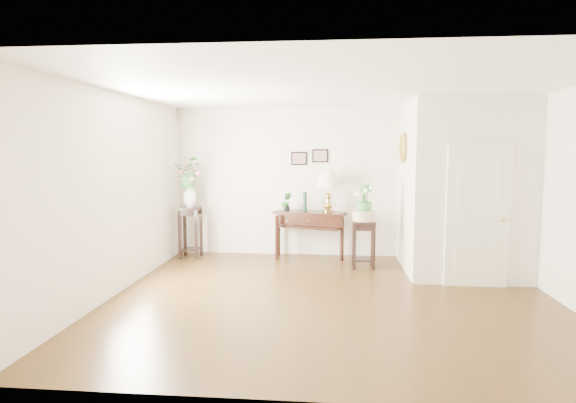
# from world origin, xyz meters

# --- Properties ---
(floor) EXTENTS (6.00, 5.50, 0.02)m
(floor) POSITION_xyz_m (0.00, 0.00, 0.00)
(floor) COLOR #462C11
(floor) RESTS_ON ground
(ceiling) EXTENTS (6.00, 5.50, 0.02)m
(ceiling) POSITION_xyz_m (0.00, 0.00, 2.80)
(ceiling) COLOR white
(ceiling) RESTS_ON ground
(wall_back) EXTENTS (6.00, 0.02, 2.80)m
(wall_back) POSITION_xyz_m (0.00, 2.75, 1.40)
(wall_back) COLOR silver
(wall_back) RESTS_ON ground
(wall_front) EXTENTS (6.00, 0.02, 2.80)m
(wall_front) POSITION_xyz_m (0.00, -2.75, 1.40)
(wall_front) COLOR silver
(wall_front) RESTS_ON ground
(wall_left) EXTENTS (0.02, 5.50, 2.80)m
(wall_left) POSITION_xyz_m (-3.00, 0.00, 1.40)
(wall_left) COLOR silver
(wall_left) RESTS_ON ground
(wall_right) EXTENTS (0.02, 5.50, 2.80)m
(wall_right) POSITION_xyz_m (3.00, 0.00, 1.40)
(wall_right) COLOR silver
(wall_right) RESTS_ON ground
(partition) EXTENTS (1.80, 1.95, 2.80)m
(partition) POSITION_xyz_m (2.10, 1.77, 1.40)
(partition) COLOR silver
(partition) RESTS_ON floor
(door) EXTENTS (0.90, 0.05, 2.10)m
(door) POSITION_xyz_m (2.10, 0.78, 1.05)
(door) COLOR beige
(door) RESTS_ON floor
(art_print_left) EXTENTS (0.30, 0.02, 0.25)m
(art_print_left) POSITION_xyz_m (-0.65, 2.73, 1.85)
(art_print_left) COLOR black
(art_print_left) RESTS_ON wall_back
(art_print_right) EXTENTS (0.30, 0.02, 0.25)m
(art_print_right) POSITION_xyz_m (-0.25, 2.73, 1.90)
(art_print_right) COLOR black
(art_print_right) RESTS_ON wall_back
(wall_ornament) EXTENTS (0.07, 0.51, 0.51)m
(wall_ornament) POSITION_xyz_m (1.16, 1.90, 2.05)
(wall_ornament) COLOR #BA8629
(wall_ornament) RESTS_ON partition
(console_table) EXTENTS (1.39, 0.83, 0.88)m
(console_table) POSITION_xyz_m (-0.43, 2.44, 0.44)
(console_table) COLOR black
(console_table) RESTS_ON floor
(table_lamp) EXTENTS (0.55, 0.55, 0.76)m
(table_lamp) POSITION_xyz_m (-0.09, 2.44, 1.23)
(table_lamp) COLOR #B09243
(table_lamp) RESTS_ON console_table
(green_vase) EXTENTS (0.09, 0.09, 0.36)m
(green_vase) POSITION_xyz_m (-0.52, 2.44, 1.05)
(green_vase) COLOR #143825
(green_vase) RESTS_ON console_table
(potted_plant) EXTENTS (0.19, 0.16, 0.33)m
(potted_plant) POSITION_xyz_m (-0.86, 2.44, 1.04)
(potted_plant) COLOR #358335
(potted_plant) RESTS_ON console_table
(plant_stand_a) EXTENTS (0.41, 0.41, 0.96)m
(plant_stand_a) POSITION_xyz_m (-2.65, 2.28, 0.48)
(plant_stand_a) COLOR black
(plant_stand_a) RESTS_ON floor
(porcelain_vase) EXTENTS (0.27, 0.27, 0.41)m
(porcelain_vase) POSITION_xyz_m (-2.65, 2.28, 1.18)
(porcelain_vase) COLOR white
(porcelain_vase) RESTS_ON plant_stand_a
(lily_arrangement) EXTENTS (0.55, 0.49, 0.57)m
(lily_arrangement) POSITION_xyz_m (-2.65, 2.28, 1.64)
(lily_arrangement) COLOR #358335
(lily_arrangement) RESTS_ON porcelain_vase
(plant_stand_b) EXTENTS (0.39, 0.39, 0.81)m
(plant_stand_b) POSITION_xyz_m (0.53, 1.78, 0.41)
(plant_stand_b) COLOR black
(plant_stand_b) RESTS_ON floor
(ceramic_bowl) EXTENTS (0.51, 0.51, 0.18)m
(ceramic_bowl) POSITION_xyz_m (0.53, 1.78, 0.89)
(ceramic_bowl) COLOR #B7AE8D
(ceramic_bowl) RESTS_ON plant_stand_b
(narcissus) EXTENTS (0.34, 0.34, 0.50)m
(narcissus) POSITION_xyz_m (0.53, 1.78, 1.18)
(narcissus) COLOR #358335
(narcissus) RESTS_ON ceramic_bowl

